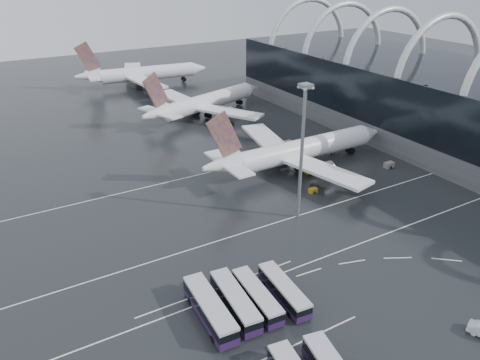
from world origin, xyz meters
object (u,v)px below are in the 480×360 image
gse_cart_belly_c (313,190)px  bus_row_near_b (235,301)px  gse_cart_belly_a (350,180)px  gse_cart_belly_b (330,152)px  bus_row_near_a (210,309)px  bus_row_near_c (257,296)px  gse_cart_belly_e (309,170)px  gse_cart_belly_d (389,165)px  bus_row_near_d (284,290)px  airliner_gate_c (141,74)px  airliner_main (296,151)px  airliner_gate_b (204,103)px  floodlight_mast (303,137)px

gse_cart_belly_c → bus_row_near_b: bearing=-144.2°
gse_cart_belly_a → gse_cart_belly_b: 17.27m
bus_row_near_a → gse_cart_belly_a: (48.87, 24.16, -1.17)m
bus_row_near_c → gse_cart_belly_e: (36.34, 33.95, -0.98)m
bus_row_near_b → bus_row_near_c: bearing=-94.4°
gse_cart_belly_e → gse_cart_belly_d: bearing=-21.2°
bus_row_near_a → bus_row_near_d: size_ratio=1.14×
airliner_gate_c → gse_cart_belly_d: (25.41, -108.89, -4.03)m
gse_cart_belly_b → gse_cart_belly_c: bearing=-139.4°
bus_row_near_b → gse_cart_belly_c: size_ratio=6.74×
airliner_gate_c → bus_row_near_d: airliner_gate_c is taller
airliner_gate_c → gse_cart_belly_a: (11.21, -110.35, -4.03)m
airliner_gate_c → bus_row_near_a: bearing=-98.9°
gse_cart_belly_c → airliner_main: bearing=70.3°
airliner_gate_b → bus_row_near_b: airliner_gate_b is taller
floodlight_mast → gse_cart_belly_b: bearing=39.3°
airliner_gate_b → bus_row_near_a: bearing=-133.8°
floodlight_mast → gse_cart_belly_b: 39.13m
bus_row_near_b → gse_cart_belly_b: bus_row_near_b is taller
bus_row_near_a → airliner_gate_b: bearing=-22.0°
bus_row_near_d → bus_row_near_a: bearing=86.6°
floodlight_mast → gse_cart_belly_b: (27.43, 22.42, -16.61)m
bus_row_near_b → gse_cart_belly_d: 64.45m
gse_cart_belly_b → gse_cart_belly_e: gse_cart_belly_e is taller
gse_cart_belly_e → floodlight_mast: bearing=-133.8°
bus_row_near_d → gse_cart_belly_b: bus_row_near_d is taller
airliner_main → gse_cart_belly_b: bearing=10.9°
gse_cart_belly_b → gse_cart_belly_e: bearing=-151.5°
bus_row_near_a → bus_row_near_b: bearing=-89.9°
airliner_main → gse_cart_belly_d: size_ratio=21.03×
airliner_gate_b → bus_row_near_c: size_ratio=4.11×
bus_row_near_b → gse_cart_belly_c: (34.08, 24.57, -1.21)m
gse_cart_belly_a → gse_cart_belly_c: 10.74m
bus_row_near_c → gse_cart_belly_e: bearing=-42.5°
bus_row_near_c → gse_cart_belly_a: bus_row_near_c is taller
bus_row_near_c → gse_cart_belly_b: (48.72, 40.67, -1.11)m
airliner_main → gse_cart_belly_a: airliner_main is taller
bus_row_near_b → gse_cart_belly_e: bearing=-44.4°
bus_row_near_a → bus_row_near_b: size_ratio=1.06×
bus_row_near_c → bus_row_near_d: (4.30, -0.89, -0.00)m
airliner_gate_b → gse_cart_belly_c: size_ratio=25.81×
bus_row_near_c → gse_cart_belly_a: bearing=-54.4°
bus_row_near_d → gse_cart_belly_c: (26.36, 26.07, -1.09)m
airliner_gate_c → gse_cart_belly_c: size_ratio=27.30×
bus_row_near_c → airliner_gate_b: bearing=-17.0°
airliner_gate_b → gse_cart_belly_b: (14.48, -46.19, -3.94)m
bus_row_near_c → floodlight_mast: 32.04m
airliner_main → gse_cart_belly_a: bearing=-65.0°
bus_row_near_d → gse_cart_belly_d: bus_row_near_d is taller
gse_cart_belly_a → gse_cart_belly_e: size_ratio=1.06×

